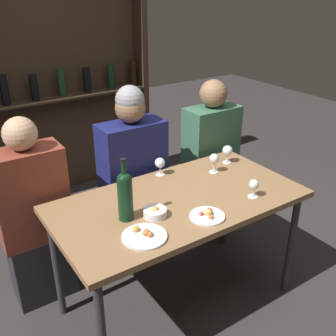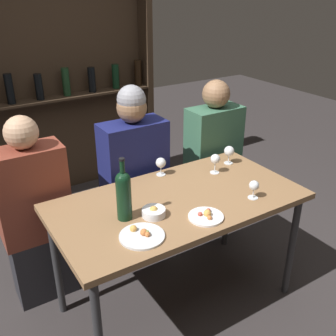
# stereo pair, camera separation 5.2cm
# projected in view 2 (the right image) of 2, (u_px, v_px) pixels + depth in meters

# --- Properties ---
(ground_plane) EXTENTS (10.00, 10.00, 0.00)m
(ground_plane) POSITION_uv_depth(u_px,v_px,m) (177.00, 300.00, 2.58)
(ground_plane) COLOR #332D2D
(dining_table) EXTENTS (1.44, 0.75, 0.77)m
(dining_table) POSITION_uv_depth(u_px,v_px,m) (178.00, 209.00, 2.28)
(dining_table) COLOR olive
(dining_table) RESTS_ON ground_plane
(wine_rack_wall) EXTENTS (1.70, 0.21, 2.24)m
(wine_rack_wall) POSITION_uv_depth(u_px,v_px,m) (63.00, 74.00, 3.52)
(wine_rack_wall) COLOR #38281C
(wine_rack_wall) RESTS_ON ground_plane
(wine_bottle) EXTENTS (0.08, 0.08, 0.34)m
(wine_bottle) POSITION_uv_depth(u_px,v_px,m) (124.00, 193.00, 2.00)
(wine_bottle) COLOR black
(wine_bottle) RESTS_ON dining_table
(wine_glass_0) EXTENTS (0.07, 0.07, 0.13)m
(wine_glass_0) POSITION_uv_depth(u_px,v_px,m) (229.00, 152.00, 2.65)
(wine_glass_0) COLOR silver
(wine_glass_0) RESTS_ON dining_table
(wine_glass_1) EXTENTS (0.07, 0.07, 0.12)m
(wine_glass_1) POSITION_uv_depth(u_px,v_px,m) (161.00, 163.00, 2.49)
(wine_glass_1) COLOR silver
(wine_glass_1) RESTS_ON dining_table
(wine_glass_2) EXTENTS (0.06, 0.06, 0.13)m
(wine_glass_2) POSITION_uv_depth(u_px,v_px,m) (215.00, 160.00, 2.52)
(wine_glass_2) COLOR silver
(wine_glass_2) RESTS_ON dining_table
(wine_glass_3) EXTENTS (0.06, 0.06, 0.11)m
(wine_glass_3) POSITION_uv_depth(u_px,v_px,m) (254.00, 186.00, 2.23)
(wine_glass_3) COLOR silver
(wine_glass_3) RESTS_ON dining_table
(food_plate_0) EXTENTS (0.22, 0.22, 0.04)m
(food_plate_0) POSITION_uv_depth(u_px,v_px,m) (142.00, 235.00, 1.91)
(food_plate_0) COLOR silver
(food_plate_0) RESTS_ON dining_table
(food_plate_1) EXTENTS (0.19, 0.19, 0.05)m
(food_plate_1) POSITION_uv_depth(u_px,v_px,m) (206.00, 216.00, 2.07)
(food_plate_1) COLOR white
(food_plate_1) RESTS_ON dining_table
(snack_bowl) EXTENTS (0.13, 0.13, 0.06)m
(snack_bowl) POSITION_uv_depth(u_px,v_px,m) (154.00, 212.00, 2.08)
(snack_bowl) COLOR white
(snack_bowl) RESTS_ON dining_table
(seated_person_left) EXTENTS (0.41, 0.22, 1.23)m
(seated_person_left) POSITION_uv_depth(u_px,v_px,m) (36.00, 218.00, 2.42)
(seated_person_left) COLOR #26262B
(seated_person_left) RESTS_ON ground_plane
(seated_person_center) EXTENTS (0.44, 0.22, 1.31)m
(seated_person_center) POSITION_uv_depth(u_px,v_px,m) (135.00, 183.00, 2.73)
(seated_person_center) COLOR #26262B
(seated_person_center) RESTS_ON ground_plane
(seated_person_right) EXTENTS (0.41, 0.22, 1.26)m
(seated_person_right) POSITION_uv_depth(u_px,v_px,m) (212.00, 165.00, 3.07)
(seated_person_right) COLOR #26262B
(seated_person_right) RESTS_ON ground_plane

